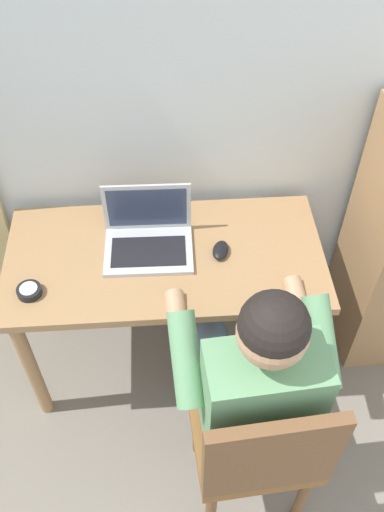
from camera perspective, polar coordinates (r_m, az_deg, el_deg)
wall_back at (r=2.17m, az=11.37°, el=17.73°), size 4.80×0.05×2.50m
desk at (r=2.24m, az=-2.72°, el=-1.71°), size 1.24×0.60×0.72m
chair at (r=1.99m, az=6.82°, el=-18.77°), size 0.45×0.43×0.90m
person_seated at (r=1.90m, az=6.12°, el=-11.61°), size 0.56×0.60×1.21m
laptop at (r=2.17m, az=-4.51°, el=2.07°), size 0.35×0.26×0.24m
computer_mouse at (r=2.16m, az=2.93°, el=0.59°), size 0.09×0.11×0.03m
desk_clock at (r=2.11m, az=-16.30°, el=-3.45°), size 0.09×0.09×0.03m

